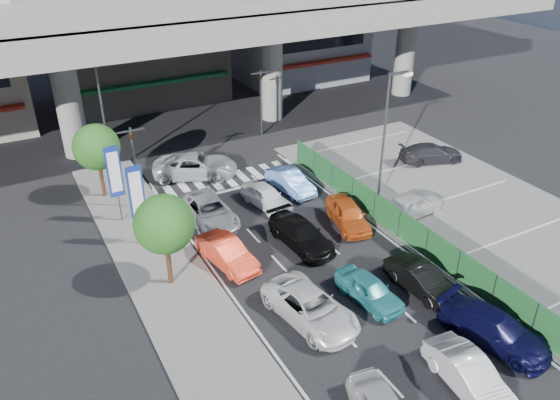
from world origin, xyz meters
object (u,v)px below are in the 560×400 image
signboard_near (137,195)px  taxi_orange_right (348,214)px  taxi_orange_left (227,253)px  sedan_white_mid_left (310,307)px  traffic_light_right (261,87)px  traffic_light_left (133,148)px  street_lamp_right (387,127)px  crossing_wagon_silver (195,166)px  wagon_silver_front_left (209,211)px  taxi_teal_mid (369,290)px  signboard_far (115,174)px  traffic_cone (385,216)px  tree_near (164,224)px  parked_sedan_dgrey (431,153)px  parked_sedan_white (412,205)px  kei_truck_front_right (290,181)px  street_lamp_left (104,104)px  tree_far (96,147)px  hatch_white_back_mid (470,375)px  sedan_black_mid (301,234)px  minivan_navy_back (494,329)px  sedan_white_front_mid (266,196)px

signboard_near → taxi_orange_right: 11.67m
taxi_orange_left → taxi_orange_right: bearing=-8.4°
signboard_near → sedan_white_mid_left: signboard_near is taller
traffic_light_right → traffic_light_left: bearing=-149.1°
street_lamp_right → crossing_wagon_silver: size_ratio=1.44×
wagon_silver_front_left → taxi_teal_mid: bearing=-69.3°
signboard_far → wagon_silver_front_left: 5.60m
street_lamp_right → traffic_cone: size_ratio=12.48×
signboard_near → tree_near: 4.01m
parked_sedan_dgrey → parked_sedan_white: bearing=147.5°
kei_truck_front_right → signboard_far: bearing=166.2°
parked_sedan_dgrey → street_lamp_right: bearing=130.0°
street_lamp_left → parked_sedan_dgrey: (20.03, -9.27, -4.06)m
taxi_teal_mid → parked_sedan_dgrey: size_ratio=0.83×
traffic_light_left → taxi_teal_mid: (6.86, -13.57, -3.31)m
tree_near → traffic_cone: tree_near is taller
wagon_silver_front_left → kei_truck_front_right: bearing=10.8°
tree_far → parked_sedan_white: bearing=-35.6°
hatch_white_back_mid → crossing_wagon_silver: 22.29m
tree_far → wagon_silver_front_left: tree_far is taller
taxi_orange_left → taxi_teal_mid: bearing=-62.0°
traffic_light_right → traffic_cone: bearing=-89.0°
taxi_teal_mid → sedan_black_mid: 5.59m
parked_sedan_dgrey → signboard_near: bearing=109.4°
street_lamp_right → sedan_black_mid: bearing=-163.8°
sedan_black_mid → crossing_wagon_silver: (-2.01, 10.55, 0.11)m
street_lamp_left → minivan_navy_back: size_ratio=1.68×
traffic_light_left → parked_sedan_white: traffic_light_left is taller
traffic_light_left → street_lamp_left: street_lamp_left is taller
hatch_white_back_mid → sedan_white_front_mid: (-0.24, 16.26, -0.02)m
sedan_white_mid_left → parked_sedan_white: bearing=17.8°
parked_sedan_white → taxi_orange_right: bearing=69.7°
minivan_navy_back → parked_sedan_white: parked_sedan_white is taller
tree_near → tree_far: same height
tree_near → minivan_navy_back: bearing=-44.0°
traffic_light_left → minivan_navy_back: size_ratio=1.09×
taxi_teal_mid → crossing_wagon_silver: crossing_wagon_silver is taller
street_lamp_right → crossing_wagon_silver: 12.98m
taxi_teal_mid → traffic_light_left: bearing=109.6°
taxi_orange_right → kei_truck_front_right: bearing=112.5°
sedan_white_mid_left → taxi_orange_left: bearing=96.7°
tree_near → kei_truck_front_right: bearing=30.0°
taxi_orange_right → traffic_light_left: bearing=156.2°
tree_far → traffic_cone: size_ratio=7.49×
wagon_silver_front_left → sedan_white_front_mid: 3.75m
hatch_white_back_mid → kei_truck_front_right: hatch_white_back_mid is taller
parked_sedan_dgrey → street_lamp_left: bearing=82.5°
hatch_white_back_mid → crossing_wagon_silver: crossing_wagon_silver is taller
traffic_light_left → signboard_far: traffic_light_left is taller
kei_truck_front_right → parked_sedan_white: (4.68, -6.18, 0.11)m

